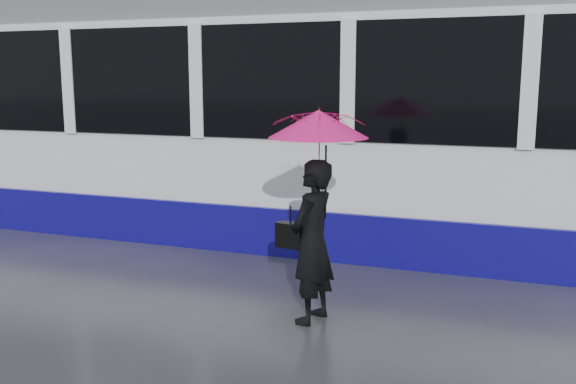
% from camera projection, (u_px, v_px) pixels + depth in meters
% --- Properties ---
extents(ground, '(90.00, 90.00, 0.00)m').
position_uv_depth(ground, '(227.00, 285.00, 7.07)').
color(ground, '#2B2B30').
rests_on(ground, ground).
extents(rails, '(34.00, 1.51, 0.02)m').
position_uv_depth(rails, '(301.00, 233.00, 9.37)').
color(rails, '#3F3D38').
rests_on(rails, ground).
extents(tram, '(26.00, 2.56, 3.35)m').
position_uv_depth(tram, '(407.00, 124.00, 8.58)').
color(tram, white).
rests_on(tram, ground).
extents(woman, '(0.47, 0.62, 1.53)m').
position_uv_depth(woman, '(312.00, 242.00, 5.89)').
color(woman, black).
rests_on(woman, ground).
extents(umbrella, '(1.05, 1.05, 1.03)m').
position_uv_depth(umbrella, '(318.00, 143.00, 5.71)').
color(umbrella, '#F2145D').
rests_on(umbrella, ground).
extents(handbag, '(0.29, 0.17, 0.42)m').
position_uv_depth(handbag, '(291.00, 235.00, 5.97)').
color(handbag, black).
rests_on(handbag, ground).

